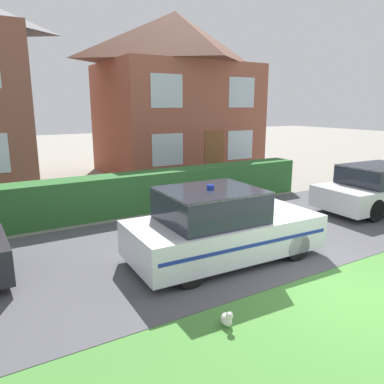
# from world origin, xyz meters

# --- Properties ---
(ground_plane) EXTENTS (80.00, 80.00, 0.00)m
(ground_plane) POSITION_xyz_m (0.00, 0.00, 0.00)
(ground_plane) COLOR gray
(road_strip) EXTENTS (28.00, 5.17, 0.01)m
(road_strip) POSITION_xyz_m (0.00, 3.42, 0.01)
(road_strip) COLOR #4C4C51
(road_strip) RESTS_ON ground
(lawn_verge) EXTENTS (28.00, 2.63, 0.01)m
(lawn_verge) POSITION_xyz_m (0.00, -0.48, 0.00)
(lawn_verge) COLOR #478438
(lawn_verge) RESTS_ON ground
(garden_hedge) EXTENTS (11.82, 0.89, 1.18)m
(garden_hedge) POSITION_xyz_m (-0.97, 6.71, 0.59)
(garden_hedge) COLOR #2D662D
(garden_hedge) RESTS_ON ground
(police_car) EXTENTS (4.10, 1.97, 1.62)m
(police_car) POSITION_xyz_m (-1.07, 2.39, 0.72)
(police_car) COLOR black
(police_car) RESTS_ON road_strip
(cat) EXTENTS (0.23, 0.30, 0.28)m
(cat) POSITION_xyz_m (-2.41, 0.31, 0.11)
(cat) COLOR silver
(cat) RESTS_ON ground
(neighbour_car_far) EXTENTS (4.31, 1.95, 1.39)m
(neighbour_car_far) POSITION_xyz_m (5.40, 3.05, 0.68)
(neighbour_car_far) COLOR black
(neighbour_car_far) RESTS_ON road_strip
(house_right) EXTENTS (7.10, 5.56, 7.36)m
(house_right) POSITION_xyz_m (3.45, 12.56, 3.76)
(house_right) COLOR #93513D
(house_right) RESTS_ON ground
(wheelie_bin) EXTENTS (0.67, 0.69, 1.15)m
(wheelie_bin) POSITION_xyz_m (-4.67, 6.81, 0.58)
(wheelie_bin) COLOR black
(wheelie_bin) RESTS_ON ground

